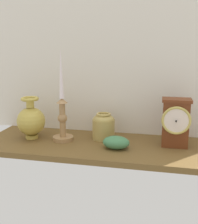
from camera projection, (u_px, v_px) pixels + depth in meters
ground_plane at (97, 146)px, 120.79cm from camera, size 100.00×36.00×2.40cm
back_wall at (105, 65)px, 130.64cm from camera, size 120.00×2.00×65.00cm
mantel_clock at (176, 122)px, 114.89cm from camera, size 11.75×10.24×20.22cm
candlestick_tall_left at (62, 114)px, 121.79cm from camera, size 9.07×9.07×40.38cm
brass_vase_bulbous at (31, 120)px, 125.61cm from camera, size 12.73×12.73×18.97cm
brass_vase_jar at (104, 126)px, 125.07cm from camera, size 9.99×9.99×11.96cm
ivy_sprig at (116, 142)px, 113.75cm from camera, size 11.01×7.71×5.29cm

